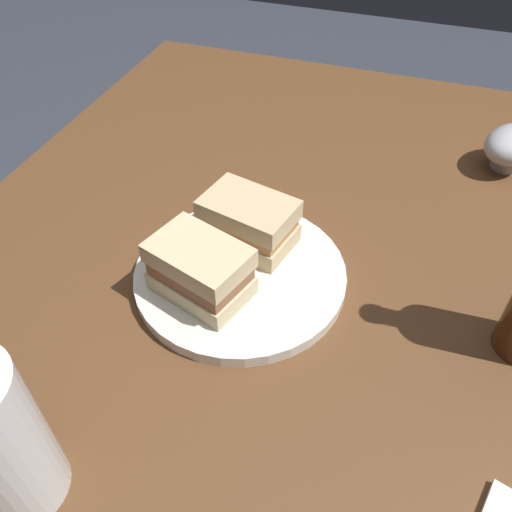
# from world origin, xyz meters

# --- Properties ---
(ground_plane) EXTENTS (6.00, 6.00, 0.00)m
(ground_plane) POSITION_xyz_m (0.00, 0.00, 0.00)
(ground_plane) COLOR #333842
(dining_table) EXTENTS (1.19, 0.89, 0.75)m
(dining_table) POSITION_xyz_m (0.00, 0.00, 0.37)
(dining_table) COLOR brown
(dining_table) RESTS_ON ground
(plate) EXTENTS (0.26, 0.26, 0.02)m
(plate) POSITION_xyz_m (-0.03, 0.03, 0.76)
(plate) COLOR silver
(plate) RESTS_ON dining_table
(sandwich_half_left) EXTENTS (0.10, 0.13, 0.06)m
(sandwich_half_left) POSITION_xyz_m (0.02, 0.04, 0.80)
(sandwich_half_left) COLOR #CCB284
(sandwich_half_left) RESTS_ON plate
(sandwich_half_right) EXTENTS (0.10, 0.13, 0.07)m
(sandwich_half_right) POSITION_xyz_m (-0.08, 0.06, 0.80)
(sandwich_half_right) COLOR beige
(sandwich_half_right) RESTS_ON plate
(potato_wedge_front) EXTENTS (0.04, 0.04, 0.02)m
(potato_wedge_front) POSITION_xyz_m (-0.05, 0.06, 0.77)
(potato_wedge_front) COLOR gold
(potato_wedge_front) RESTS_ON plate
(potato_wedge_middle) EXTENTS (0.05, 0.05, 0.02)m
(potato_wedge_middle) POSITION_xyz_m (0.00, 0.06, 0.77)
(potato_wedge_middle) COLOR #AD702D
(potato_wedge_middle) RESTS_ON plate
(potato_wedge_back) EXTENTS (0.03, 0.05, 0.02)m
(potato_wedge_back) POSITION_xyz_m (0.01, 0.10, 0.77)
(potato_wedge_back) COLOR gold
(potato_wedge_back) RESTS_ON plate
(potato_wedge_left_edge) EXTENTS (0.05, 0.03, 0.01)m
(potato_wedge_left_edge) POSITION_xyz_m (0.02, 0.09, 0.77)
(potato_wedge_left_edge) COLOR gold
(potato_wedge_left_edge) RESTS_ON plate
(potato_wedge_right_edge) EXTENTS (0.04, 0.05, 0.02)m
(potato_wedge_right_edge) POSITION_xyz_m (-0.05, 0.07, 0.77)
(potato_wedge_right_edge) COLOR #B77F33
(potato_wedge_right_edge) RESTS_ON plate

